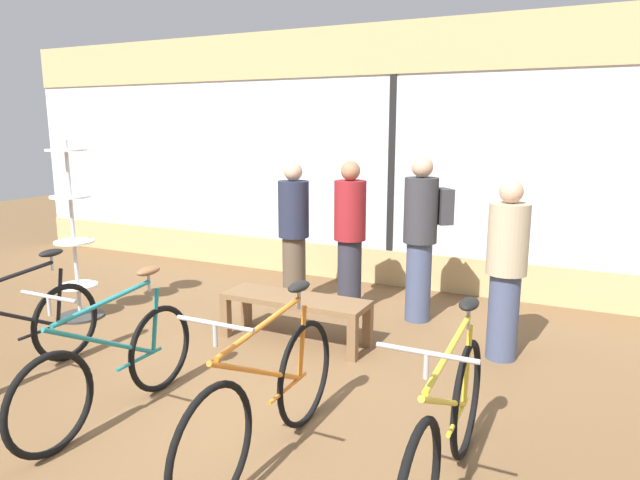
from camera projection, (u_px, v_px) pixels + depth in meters
name	position (u px, v px, depth m)	size (l,w,h in m)	color
ground_plane	(233.00, 401.00, 4.22)	(24.00, 24.00, 0.00)	brown
shop_back_wall	(392.00, 155.00, 6.98)	(12.00, 0.08, 3.20)	tan
bicycle_far_left	(14.00, 336.00, 4.47)	(0.46, 1.68, 1.02)	black
bicycle_left	(113.00, 366.00, 3.93)	(0.46, 1.65, 1.01)	black
bicycle_right	(266.00, 399.00, 3.39)	(0.46, 1.76, 1.04)	black
bicycle_far_right	(447.00, 432.00, 3.03)	(0.46, 1.77, 1.04)	black
accessory_rack	(75.00, 247.00, 5.91)	(0.48, 0.48, 1.86)	#333333
display_bench	(295.00, 305.00, 5.32)	(1.40, 0.44, 0.44)	brown
customer_near_rack	(294.00, 232.00, 6.33)	(0.46, 0.46, 1.61)	brown
customer_by_window	(422.00, 234.00, 5.80)	(0.55, 0.53, 1.70)	#424C6B
customer_mid_floor	(506.00, 268.00, 4.84)	(0.47, 0.47, 1.56)	#424C6B
customer_near_bench	(350.00, 232.00, 6.11)	(0.47, 0.56, 1.64)	#2D2D38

